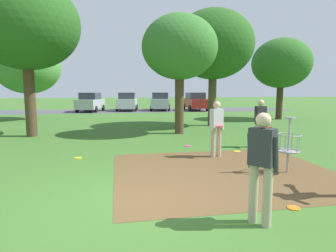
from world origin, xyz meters
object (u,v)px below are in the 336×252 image
(frisbee_mid_grass, at_px, (294,208))
(parked_car_rightmost, at_px, (195,101))
(frisbee_near_basket, at_px, (237,151))
(tree_far_left, at_px, (281,64))
(tree_mid_center, at_px, (26,25))
(parked_car_center_right, at_px, (161,101))
(frisbee_scattered_b, at_px, (187,146))
(player_throwing, at_px, (260,120))
(parked_car_leftmost, at_px, (90,102))
(player_waiting_right, at_px, (262,162))
(tree_mid_right, at_px, (213,45))
(parked_car_center_left, at_px, (127,102))
(disc_golf_basket, at_px, (286,143))
(tree_near_left, at_px, (180,48))
(frisbee_scattered_a, at_px, (78,158))
(player_waiting_left, at_px, (216,126))
(tree_near_right, at_px, (27,67))

(frisbee_mid_grass, bearing_deg, parked_car_rightmost, 78.04)
(frisbee_near_basket, relative_size, tree_far_left, 0.04)
(tree_mid_center, bearing_deg, tree_far_left, 18.05)
(frisbee_mid_grass, relative_size, parked_car_center_right, 0.05)
(frisbee_scattered_b, bearing_deg, player_throwing, -13.91)
(parked_car_leftmost, bearing_deg, player_waiting_right, -79.54)
(parked_car_leftmost, bearing_deg, tree_mid_right, -58.29)
(parked_car_center_left, relative_size, parked_car_rightmost, 1.04)
(tree_far_left, bearing_deg, parked_car_center_right, 122.49)
(player_throwing, bearing_deg, disc_golf_basket, -107.50)
(frisbee_near_basket, xyz_separation_m, tree_near_left, (-1.00, 4.34, 3.97))
(player_waiting_right, distance_m, parked_car_leftmost, 25.19)
(player_waiting_right, bearing_deg, disc_golf_basket, 50.61)
(frisbee_scattered_a, bearing_deg, frisbee_mid_grass, -47.23)
(tree_near_left, bearing_deg, player_waiting_right, -95.11)
(player_waiting_left, height_order, parked_car_center_left, parked_car_center_left)
(tree_mid_right, bearing_deg, frisbee_near_basket, -102.48)
(tree_mid_right, xyz_separation_m, parked_car_rightmost, (2.60, 12.63, -3.67))
(parked_car_center_left, bearing_deg, player_throwing, -78.87)
(frisbee_near_basket, xyz_separation_m, parked_car_center_right, (0.63, 20.43, 0.91))
(tree_mid_right, relative_size, parked_car_center_left, 1.50)
(player_waiting_right, bearing_deg, tree_near_left, 84.89)
(tree_near_left, bearing_deg, tree_far_left, 32.02)
(parked_car_center_right, bearing_deg, parked_car_center_left, 177.87)
(disc_golf_basket, bearing_deg, frisbee_scattered_a, 154.74)
(player_waiting_left, xyz_separation_m, parked_car_center_left, (-1.86, 21.10, -0.05))
(player_waiting_left, distance_m, tree_near_right, 16.08)
(frisbee_mid_grass, height_order, tree_mid_center, tree_mid_center)
(disc_golf_basket, xyz_separation_m, parked_car_rightmost, (3.99, 22.11, 0.17))
(player_throwing, xyz_separation_m, frisbee_scattered_b, (-2.52, 0.62, -0.96))
(frisbee_near_basket, xyz_separation_m, parked_car_center_left, (-2.80, 20.56, 0.91))
(player_throwing, distance_m, player_waiting_left, 2.37)
(frisbee_scattered_a, bearing_deg, player_waiting_right, -56.18)
(player_throwing, relative_size, tree_mid_right, 0.26)
(player_throwing, xyz_separation_m, frisbee_near_basket, (-1.13, -0.60, -0.96))
(parked_car_leftmost, bearing_deg, disc_golf_basket, -73.64)
(disc_golf_basket, height_order, tree_far_left, tree_far_left)
(frisbee_mid_grass, distance_m, tree_far_left, 16.92)
(frisbee_mid_grass, height_order, parked_car_center_left, parked_car_center_left)
(parked_car_center_right, distance_m, parked_car_rightmost, 3.61)
(parked_car_center_right, bearing_deg, tree_near_right, -143.12)
(player_throwing, distance_m, frisbee_scattered_a, 6.35)
(tree_near_right, relative_size, parked_car_center_right, 1.24)
(parked_car_rightmost, bearing_deg, parked_car_center_left, 172.45)
(parked_car_center_left, distance_m, parked_car_center_right, 3.43)
(tree_near_left, height_order, parked_car_rightmost, tree_near_left)
(frisbee_mid_grass, distance_m, parked_car_rightmost, 24.66)
(tree_far_left, bearing_deg, tree_near_right, 170.61)
(parked_car_center_left, bearing_deg, tree_far_left, -46.66)
(parked_car_rightmost, bearing_deg, frisbee_scattered_b, -106.75)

